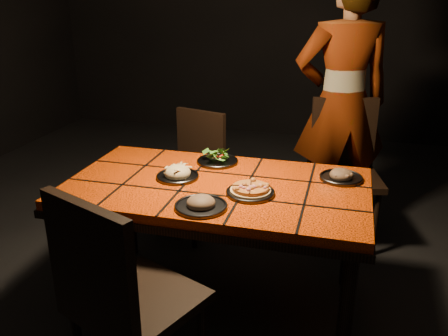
% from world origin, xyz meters
% --- Properties ---
extents(room_shell, '(6.04, 7.04, 3.08)m').
position_xyz_m(room_shell, '(0.00, 0.00, 1.50)').
color(room_shell, black).
rests_on(room_shell, ground).
extents(dining_table, '(1.62, 0.92, 0.75)m').
position_xyz_m(dining_table, '(0.00, 0.00, 0.67)').
color(dining_table, '#E64307').
rests_on(dining_table, ground).
extents(chair_near, '(0.61, 0.61, 1.03)m').
position_xyz_m(chair_near, '(-0.17, -0.83, 0.59)').
color(chair_near, black).
rests_on(chair_near, ground).
extents(chair_far_left, '(0.50, 0.50, 0.90)m').
position_xyz_m(chair_far_left, '(-0.42, 0.84, 0.52)').
color(chair_far_left, black).
rests_on(chair_far_left, ground).
extents(chair_far_right, '(0.55, 0.55, 1.01)m').
position_xyz_m(chair_far_right, '(0.65, 1.01, 0.58)').
color(chair_far_right, black).
rests_on(chair_far_right, ground).
extents(diner, '(0.82, 0.68, 1.91)m').
position_xyz_m(diner, '(0.59, 1.16, 0.96)').
color(diner, brown).
rests_on(diner, ground).
extents(plate_pizza, '(0.25, 0.25, 0.04)m').
position_xyz_m(plate_pizza, '(0.20, -0.09, 0.77)').
color(plate_pizza, '#343439').
rests_on(plate_pizza, dining_table).
extents(plate_pasta, '(0.23, 0.23, 0.08)m').
position_xyz_m(plate_pasta, '(-0.23, 0.02, 0.77)').
color(plate_pasta, '#343439').
rests_on(plate_pasta, dining_table).
extents(plate_salad, '(0.25, 0.25, 0.07)m').
position_xyz_m(plate_salad, '(-0.08, 0.31, 0.78)').
color(plate_salad, '#343439').
rests_on(plate_salad, dining_table).
extents(plate_mushroom_a, '(0.25, 0.25, 0.08)m').
position_xyz_m(plate_mushroom_a, '(0.01, -0.31, 0.77)').
color(plate_mushroom_a, '#343439').
rests_on(plate_mushroom_a, dining_table).
extents(plate_mushroom_b, '(0.23, 0.23, 0.08)m').
position_xyz_m(plate_mushroom_b, '(0.64, 0.23, 0.77)').
color(plate_mushroom_b, '#343439').
rests_on(plate_mushroom_b, dining_table).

